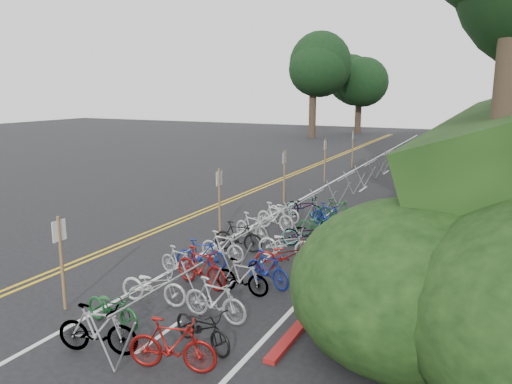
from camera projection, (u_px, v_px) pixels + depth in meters
ground at (112, 281)px, 13.86m from camera, size 120.00×120.00×0.00m
road_markings at (277, 207)px, 22.49m from camera, size 7.47×80.00×0.01m
red_curb at (399, 209)px, 22.00m from camera, size 0.25×28.00×0.10m
bike_rack_front at (162, 299)px, 10.59m from camera, size 1.14×3.29×1.17m
bike_racks_rest at (346, 182)px, 23.87m from camera, size 1.14×23.00×1.17m
signpost_near at (61, 257)px, 11.85m from camera, size 0.08×0.40×2.32m
signposts_rest at (307, 164)px, 25.66m from camera, size 0.08×18.40×2.50m
bike_front at (179, 261)px, 14.22m from camera, size 0.66×1.47×0.85m
bike_valet at (253, 250)px, 15.02m from camera, size 3.49×13.92×1.09m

